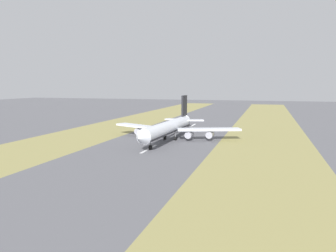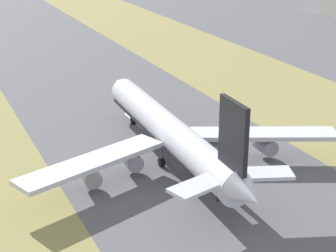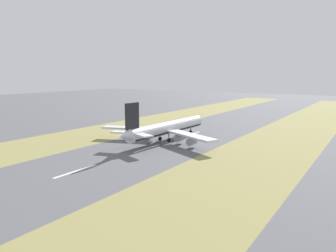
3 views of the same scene
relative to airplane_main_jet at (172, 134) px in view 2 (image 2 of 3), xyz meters
name	(u,v)px [view 2 (image 2 of 3)]	position (x,y,z in m)	size (l,w,h in m)	color
ground_plane	(186,164)	(2.11, -2.28, -6.02)	(800.00, 800.00, 0.00)	#56565B
centreline_dash_mid	(227,199)	(2.11, -18.10, -6.01)	(1.20, 18.00, 0.01)	silver
centreline_dash_far	(140,125)	(2.11, 21.90, -6.01)	(1.20, 18.00, 0.01)	silver
airplane_main_jet	(172,134)	(0.00, 0.00, 0.00)	(64.08, 67.17, 20.20)	silver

